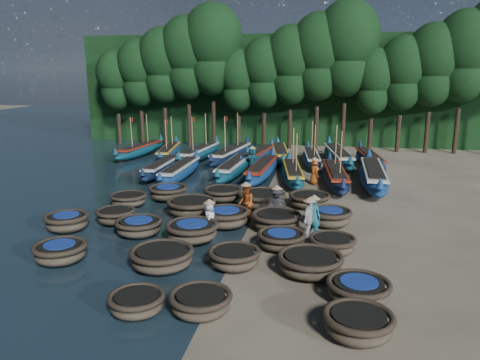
% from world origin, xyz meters
% --- Properties ---
extents(ground, '(120.00, 120.00, 0.00)m').
position_xyz_m(ground, '(0.00, 0.00, 0.00)').
color(ground, gray).
rests_on(ground, ground).
extents(foliage_wall, '(40.00, 3.00, 10.00)m').
position_xyz_m(foliage_wall, '(0.00, 23.50, 5.00)').
color(foliage_wall, black).
rests_on(foliage_wall, ground).
extents(coracle_2, '(1.81, 1.81, 0.64)m').
position_xyz_m(coracle_2, '(-1.93, -9.68, 0.37)').
color(coracle_2, brown).
rests_on(coracle_2, ground).
extents(coracle_3, '(2.01, 2.01, 0.68)m').
position_xyz_m(coracle_3, '(-0.10, -9.37, 0.39)').
color(coracle_3, brown).
rests_on(coracle_3, ground).
extents(coracle_4, '(1.93, 1.93, 0.73)m').
position_xyz_m(coracle_4, '(4.32, -9.78, 0.42)').
color(coracle_4, brown).
rests_on(coracle_4, ground).
extents(coracle_5, '(2.24, 2.24, 0.74)m').
position_xyz_m(coracle_5, '(-6.17, -6.69, 0.43)').
color(coracle_5, brown).
rests_on(coracle_5, ground).
extents(coracle_6, '(2.50, 2.50, 0.76)m').
position_xyz_m(coracle_6, '(-2.29, -6.55, 0.44)').
color(coracle_6, brown).
rests_on(coracle_6, ground).
extents(coracle_7, '(1.90, 1.90, 0.72)m').
position_xyz_m(coracle_7, '(0.23, -6.02, 0.41)').
color(coracle_7, brown).
rests_on(coracle_7, ground).
extents(coracle_8, '(2.31, 2.31, 0.76)m').
position_xyz_m(coracle_8, '(2.92, -6.07, 0.43)').
color(coracle_8, brown).
rests_on(coracle_8, ground).
extents(coracle_9, '(2.01, 2.01, 0.69)m').
position_xyz_m(coracle_9, '(4.45, -7.73, 0.40)').
color(coracle_9, brown).
rests_on(coracle_9, ground).
extents(coracle_10, '(2.06, 2.06, 0.76)m').
position_xyz_m(coracle_10, '(-7.77, -3.49, 0.44)').
color(coracle_10, brown).
rests_on(coracle_10, ground).
extents(coracle_11, '(2.29, 2.29, 0.72)m').
position_xyz_m(coracle_11, '(-4.43, -3.47, 0.41)').
color(coracle_11, brown).
rests_on(coracle_11, ground).
extents(coracle_12, '(2.43, 2.43, 0.83)m').
position_xyz_m(coracle_12, '(-1.98, -3.78, 0.48)').
color(coracle_12, brown).
rests_on(coracle_12, ground).
extents(coracle_13, '(1.98, 1.98, 0.70)m').
position_xyz_m(coracle_13, '(1.71, -3.87, 0.40)').
color(coracle_13, brown).
rests_on(coracle_13, ground).
extents(coracle_14, '(1.87, 1.87, 0.70)m').
position_xyz_m(coracle_14, '(3.68, -4.03, 0.40)').
color(coracle_14, brown).
rests_on(coracle_14, ground).
extents(coracle_15, '(1.82, 1.82, 0.71)m').
position_xyz_m(coracle_15, '(-6.07, -2.19, 0.41)').
color(coracle_15, brown).
rests_on(coracle_15, ground).
extents(coracle_16, '(2.79, 2.79, 0.84)m').
position_xyz_m(coracle_16, '(-2.99, -0.42, 0.48)').
color(coracle_16, brown).
rests_on(coracle_16, ground).
extents(coracle_17, '(2.31, 2.31, 0.83)m').
position_xyz_m(coracle_17, '(-1.01, -1.72, 0.48)').
color(coracle_17, brown).
rests_on(coracle_17, ground).
extents(coracle_18, '(2.35, 2.35, 0.81)m').
position_xyz_m(coracle_18, '(1.27, -1.74, 0.47)').
color(coracle_18, brown).
rests_on(coracle_18, ground).
extents(coracle_19, '(2.11, 2.11, 0.79)m').
position_xyz_m(coracle_19, '(3.61, -0.74, 0.46)').
color(coracle_19, brown).
rests_on(coracle_19, ground).
extents(coracle_20, '(1.89, 1.89, 0.67)m').
position_xyz_m(coracle_20, '(-6.64, 0.54, 0.38)').
color(coracle_20, brown).
rests_on(coracle_20, ground).
extents(coracle_21, '(2.31, 2.31, 0.78)m').
position_xyz_m(coracle_21, '(-5.01, 2.03, 0.45)').
color(coracle_21, brown).
rests_on(coracle_21, ground).
extents(coracle_22, '(2.40, 2.40, 0.73)m').
position_xyz_m(coracle_22, '(-2.05, 2.38, 0.42)').
color(coracle_22, brown).
rests_on(coracle_22, ground).
extents(coracle_23, '(2.67, 2.67, 0.84)m').
position_xyz_m(coracle_23, '(0.20, 1.54, 0.48)').
color(coracle_23, brown).
rests_on(coracle_23, ground).
extents(coracle_24, '(2.33, 2.33, 0.73)m').
position_xyz_m(coracle_24, '(2.58, 2.06, 0.42)').
color(coracle_24, brown).
rests_on(coracle_24, ground).
extents(long_boat_2, '(1.30, 7.37, 1.30)m').
position_xyz_m(long_boat_2, '(-7.46, 7.96, 0.49)').
color(long_boat_2, '#101D3C').
rests_on(long_boat_2, ground).
extents(long_boat_3, '(1.46, 7.83, 1.38)m').
position_xyz_m(long_boat_3, '(-5.91, 7.04, 0.52)').
color(long_boat_3, navy).
rests_on(long_boat_3, ground).
extents(long_boat_4, '(1.91, 8.24, 1.45)m').
position_xyz_m(long_boat_4, '(-2.64, 8.50, 0.55)').
color(long_boat_4, '#0F4858').
rests_on(long_boat_4, ground).
extents(long_boat_5, '(1.92, 8.18, 1.44)m').
position_xyz_m(long_boat_5, '(-0.72, 8.20, 0.55)').
color(long_boat_5, navy).
rests_on(long_boat_5, ground).
extents(long_boat_6, '(2.42, 7.59, 3.26)m').
position_xyz_m(long_boat_6, '(1.30, 7.63, 0.52)').
color(long_boat_6, '#0F4858').
rests_on(long_boat_6, ground).
extents(long_boat_7, '(2.16, 8.25, 3.52)m').
position_xyz_m(long_boat_7, '(3.93, 7.24, 0.56)').
color(long_boat_7, '#101D3C').
rests_on(long_boat_7, ground).
extents(long_boat_8, '(1.75, 9.23, 1.62)m').
position_xyz_m(long_boat_8, '(6.20, 7.40, 0.62)').
color(long_boat_8, navy).
rests_on(long_boat_8, ground).
extents(long_boat_9, '(2.26, 7.70, 3.29)m').
position_xyz_m(long_boat_9, '(-11.53, 14.12, 0.52)').
color(long_boat_9, '#0F4858').
rests_on(long_boat_9, ground).
extents(long_boat_10, '(2.38, 7.49, 3.21)m').
position_xyz_m(long_boat_10, '(-8.96, 13.69, 0.51)').
color(long_boat_10, navy).
rests_on(long_boat_10, ground).
extents(long_boat_11, '(2.37, 8.26, 3.53)m').
position_xyz_m(long_boat_11, '(-6.32, 13.22, 0.56)').
color(long_boat_11, '#0F4858').
rests_on(long_boat_11, ground).
extents(long_boat_12, '(2.69, 8.51, 3.65)m').
position_xyz_m(long_boat_12, '(-3.79, 13.10, 0.58)').
color(long_boat_12, '#101D3C').
rests_on(long_boat_12, ground).
extents(long_boat_13, '(2.66, 7.94, 1.41)m').
position_xyz_m(long_boat_13, '(-1.71, 12.97, 0.54)').
color(long_boat_13, navy).
rests_on(long_boat_13, ground).
extents(long_boat_14, '(2.57, 7.86, 1.40)m').
position_xyz_m(long_boat_14, '(-0.17, 14.40, 0.53)').
color(long_boat_14, '#0F4858').
rests_on(long_boat_14, ground).
extents(long_boat_15, '(2.07, 7.28, 3.11)m').
position_xyz_m(long_boat_15, '(2.28, 13.18, 0.49)').
color(long_boat_15, navy).
rests_on(long_boat_15, ground).
extents(long_boat_16, '(2.95, 8.84, 1.58)m').
position_xyz_m(long_boat_16, '(4.23, 13.68, 0.60)').
color(long_boat_16, '#0F4858').
rests_on(long_boat_16, ground).
extents(long_boat_17, '(2.35, 8.06, 1.43)m').
position_xyz_m(long_boat_17, '(6.47, 13.02, 0.54)').
color(long_boat_17, '#101D3C').
rests_on(long_boat_17, ground).
extents(fisherman_0, '(0.56, 0.79, 1.70)m').
position_xyz_m(fisherman_0, '(-1.47, -2.86, 0.82)').
color(fisherman_0, silver).
rests_on(fisherman_0, ground).
extents(fisherman_1, '(0.76, 0.65, 1.95)m').
position_xyz_m(fisherman_1, '(2.90, -2.26, 0.97)').
color(fisherman_1, '#1A5E6E').
rests_on(fisherman_1, ground).
extents(fisherman_2, '(0.92, 1.04, 2.00)m').
position_xyz_m(fisherman_2, '(-0.27, -0.72, 0.94)').
color(fisherman_2, '#AD4717').
rests_on(fisherman_2, ground).
extents(fisherman_3, '(1.20, 0.80, 1.92)m').
position_xyz_m(fisherman_3, '(1.17, -0.78, 0.90)').
color(fisherman_3, black).
rests_on(fisherman_3, ground).
extents(fisherman_4, '(0.68, 1.09, 1.93)m').
position_xyz_m(fisherman_4, '(2.71, -2.60, 0.93)').
color(fisherman_4, silver).
rests_on(fisherman_4, ground).
extents(fisherman_5, '(1.70, 1.09, 1.95)m').
position_xyz_m(fisherman_5, '(-1.62, 9.66, 0.91)').
color(fisherman_5, '#1A5E6E').
rests_on(fisherman_5, ground).
extents(fisherman_6, '(0.81, 0.94, 1.82)m').
position_xyz_m(fisherman_6, '(2.66, 7.04, 0.87)').
color(fisherman_6, '#AD4717').
rests_on(fisherman_6, ground).
extents(tree_0, '(3.68, 3.68, 8.68)m').
position_xyz_m(tree_0, '(-16.00, 20.00, 5.97)').
color(tree_0, black).
rests_on(tree_0, ground).
extents(tree_1, '(4.09, 4.09, 9.65)m').
position_xyz_m(tree_1, '(-13.70, 20.00, 6.65)').
color(tree_1, black).
rests_on(tree_1, ground).
extents(tree_2, '(4.51, 4.51, 10.63)m').
position_xyz_m(tree_2, '(-11.40, 20.00, 7.32)').
color(tree_2, black).
rests_on(tree_2, ground).
extents(tree_3, '(4.92, 4.92, 11.60)m').
position_xyz_m(tree_3, '(-9.10, 20.00, 8.00)').
color(tree_3, black).
rests_on(tree_3, ground).
extents(tree_4, '(5.34, 5.34, 12.58)m').
position_xyz_m(tree_4, '(-6.80, 20.00, 8.67)').
color(tree_4, black).
rests_on(tree_4, ground).
extents(tree_5, '(3.68, 3.68, 8.68)m').
position_xyz_m(tree_5, '(-4.50, 20.00, 5.97)').
color(tree_5, black).
rests_on(tree_5, ground).
extents(tree_6, '(4.09, 4.09, 9.65)m').
position_xyz_m(tree_6, '(-2.20, 20.00, 6.65)').
color(tree_6, black).
rests_on(tree_6, ground).
extents(tree_7, '(4.51, 4.51, 10.63)m').
position_xyz_m(tree_7, '(0.10, 20.00, 7.32)').
color(tree_7, black).
rests_on(tree_7, ground).
extents(tree_8, '(4.92, 4.92, 11.60)m').
position_xyz_m(tree_8, '(2.40, 20.00, 8.00)').
color(tree_8, black).
rests_on(tree_8, ground).
extents(tree_9, '(5.34, 5.34, 12.58)m').
position_xyz_m(tree_9, '(4.70, 20.00, 8.67)').
color(tree_9, black).
rests_on(tree_9, ground).
extents(tree_10, '(3.68, 3.68, 8.68)m').
position_xyz_m(tree_10, '(7.00, 20.00, 5.97)').
color(tree_10, black).
rests_on(tree_10, ground).
extents(tree_11, '(4.09, 4.09, 9.65)m').
position_xyz_m(tree_11, '(9.30, 20.00, 6.65)').
color(tree_11, black).
rests_on(tree_11, ground).
extents(tree_12, '(4.51, 4.51, 10.63)m').
position_xyz_m(tree_12, '(11.60, 20.00, 7.32)').
color(tree_12, black).
rests_on(tree_12, ground).
extents(tree_13, '(4.92, 4.92, 11.60)m').
position_xyz_m(tree_13, '(13.90, 20.00, 8.00)').
color(tree_13, black).
rests_on(tree_13, ground).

